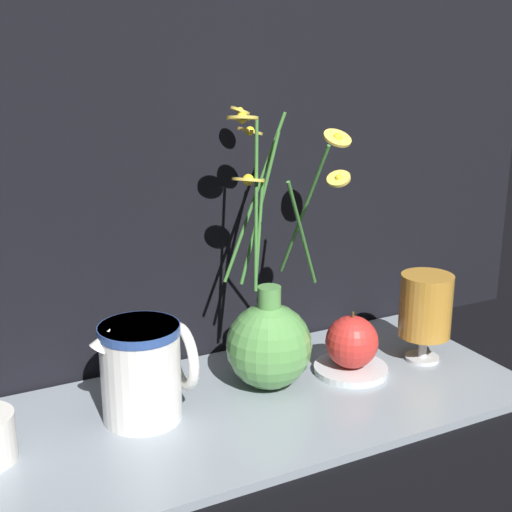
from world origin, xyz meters
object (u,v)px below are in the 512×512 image
object	(u,v)px
vase_with_flowers	(269,339)
ceramic_pitcher	(143,368)
tea_glass	(424,306)
orange_fruit	(352,342)

from	to	relation	value
vase_with_flowers	ceramic_pitcher	bearing A→B (deg)	-178.33
vase_with_flowers	tea_glass	world-z (taller)	vase_with_flowers
ceramic_pitcher	tea_glass	size ratio (longest dim) A/B	1.01
ceramic_pitcher	tea_glass	xyz separation A→B (m)	(0.46, -0.02, 0.02)
tea_glass	vase_with_flowers	bearing A→B (deg)	173.57
vase_with_flowers	orange_fruit	bearing A→B (deg)	-8.40
ceramic_pitcher	tea_glass	bearing A→B (deg)	-3.00
vase_with_flowers	ceramic_pitcher	distance (m)	0.19
vase_with_flowers	ceramic_pitcher	xyz separation A→B (m)	(-0.19, -0.01, -0.00)
vase_with_flowers	tea_glass	size ratio (longest dim) A/B	2.81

